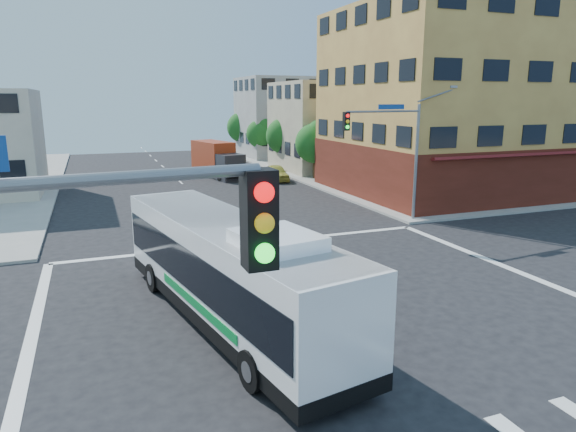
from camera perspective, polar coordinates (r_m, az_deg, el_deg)
name	(u,v)px	position (r m, az deg, el deg)	size (l,w,h in m)	color
ground	(329,313)	(18.20, 4.62, -10.72)	(120.00, 120.00, 0.00)	black
sidewalk_ne	(467,160)	(65.89, 19.23, 5.86)	(50.00, 50.00, 0.15)	gray
corner_building_ne	(459,117)	(43.22, 18.49, 10.36)	(18.10, 15.44, 14.00)	gold
building_east_near	(337,126)	(54.75, 5.46, 9.89)	(12.06, 10.06, 9.00)	#BBB08F
building_east_far	(289,117)	(67.54, 0.10, 10.91)	(12.06, 10.06, 10.00)	#9FA09A
signal_mast_ne	(394,140)	(30.50, 11.69, 8.28)	(7.91, 1.13, 8.07)	gray
street_tree_a	(316,141)	(47.18, 3.14, 8.35)	(3.60, 3.60, 5.53)	#342313
street_tree_b	(285,134)	(54.55, -0.33, 9.14)	(3.80, 3.80, 5.79)	#342313
street_tree_c	(261,132)	(62.10, -2.97, 9.30)	(3.40, 3.40, 5.29)	#342313
street_tree_d	(243,125)	(69.72, -5.05, 10.00)	(4.00, 4.00, 6.03)	#342313
transit_bus	(228,269)	(16.94, -6.68, -5.88)	(5.04, 13.07, 3.79)	black
box_truck	(217,160)	(49.44, -7.87, 6.16)	(3.78, 7.73, 3.35)	#28282D
parked_car	(276,173)	(46.99, -1.31, 4.82)	(1.69, 4.21, 1.43)	gold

